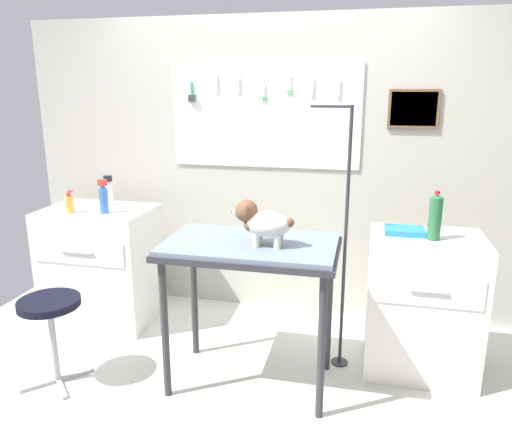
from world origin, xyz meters
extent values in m
cube|color=silver|center=(0.00, 0.00, -0.02)|extent=(4.40, 4.00, 0.04)
cube|color=#B0AF9E|center=(0.00, 1.28, 1.15)|extent=(4.00, 0.06, 2.30)
cube|color=white|center=(-0.06, 1.24, 1.57)|extent=(1.45, 0.02, 0.78)
cylinder|color=gray|center=(-0.63, 1.23, 1.82)|extent=(0.01, 0.02, 0.01)
cylinder|color=#3B8E60|center=(-0.63, 1.22, 1.77)|extent=(0.02, 0.02, 0.09)
cube|color=#3B8E60|center=(-0.63, 1.22, 1.70)|extent=(0.06, 0.02, 0.06)
cube|color=#333338|center=(-0.63, 1.21, 1.70)|extent=(0.05, 0.01, 0.05)
cylinder|color=gray|center=(-0.44, 1.23, 1.88)|extent=(0.01, 0.02, 0.01)
cube|color=silver|center=(-0.44, 1.22, 1.81)|extent=(0.03, 0.01, 0.13)
cylinder|color=gray|center=(-0.27, 1.23, 1.88)|extent=(0.01, 0.02, 0.01)
cube|color=silver|center=(-0.27, 1.22, 1.80)|extent=(0.03, 0.01, 0.13)
cylinder|color=gray|center=(-0.07, 1.23, 1.84)|extent=(0.01, 0.02, 0.01)
cube|color=silver|center=(-0.07, 1.22, 1.77)|extent=(0.01, 0.00, 0.11)
cube|color=silver|center=(-0.06, 1.22, 1.77)|extent=(0.01, 0.00, 0.11)
torus|color=#2FA35E|center=(-0.08, 1.22, 1.69)|extent=(0.03, 0.01, 0.03)
torus|color=#2FA35E|center=(-0.06, 1.22, 1.69)|extent=(0.03, 0.01, 0.03)
cylinder|color=gray|center=(0.13, 1.23, 1.88)|extent=(0.01, 0.02, 0.01)
cube|color=silver|center=(0.12, 1.22, 1.81)|extent=(0.01, 0.00, 0.11)
cube|color=silver|center=(0.13, 1.22, 1.81)|extent=(0.01, 0.00, 0.11)
torus|color=#37A15F|center=(0.11, 1.22, 1.74)|extent=(0.03, 0.01, 0.03)
torus|color=#37A15F|center=(0.14, 1.22, 1.74)|extent=(0.03, 0.01, 0.03)
cylinder|color=gray|center=(0.29, 1.23, 1.86)|extent=(0.01, 0.02, 0.01)
cube|color=silver|center=(0.29, 1.22, 1.78)|extent=(0.03, 0.01, 0.13)
cylinder|color=gray|center=(0.48, 1.23, 1.85)|extent=(0.01, 0.02, 0.01)
cube|color=silver|center=(0.48, 1.22, 1.77)|extent=(0.03, 0.01, 0.13)
cube|color=brown|center=(1.02, 1.24, 1.63)|extent=(0.35, 0.02, 0.27)
cube|color=#AA7C54|center=(1.02, 1.23, 1.63)|extent=(0.31, 0.01, 0.24)
cylinder|color=#2D2D33|center=(-0.37, -0.09, 0.43)|extent=(0.04, 0.04, 0.85)
cylinder|color=#2D2D33|center=(0.53, -0.09, 0.43)|extent=(0.04, 0.04, 0.85)
cylinder|color=#2D2D33|center=(-0.37, 0.41, 0.43)|extent=(0.04, 0.04, 0.85)
cylinder|color=#2D2D33|center=(0.53, 0.41, 0.43)|extent=(0.04, 0.04, 0.85)
cube|color=#2D2D33|center=(0.08, 0.16, 0.87)|extent=(1.02, 0.61, 0.03)
cube|color=slate|center=(0.08, 0.16, 0.90)|extent=(0.99, 0.60, 0.03)
cylinder|color=#2D2D33|center=(0.61, 0.49, 0.01)|extent=(0.11, 0.11, 0.01)
cylinder|color=#2D2D33|center=(0.61, 0.49, 0.84)|extent=(0.02, 0.02, 1.68)
cylinder|color=#2D2D33|center=(0.49, 0.49, 1.67)|extent=(0.24, 0.02, 0.02)
cylinder|color=silver|center=(0.14, 0.07, 0.96)|extent=(0.04, 0.04, 0.09)
cylinder|color=silver|center=(0.14, 0.15, 0.96)|extent=(0.04, 0.04, 0.09)
cylinder|color=silver|center=(0.26, 0.07, 0.96)|extent=(0.04, 0.04, 0.09)
cylinder|color=silver|center=(0.26, 0.14, 0.96)|extent=(0.04, 0.04, 0.09)
ellipsoid|color=silver|center=(0.20, 0.11, 1.04)|extent=(0.26, 0.17, 0.15)
ellipsoid|color=brown|center=(0.10, 0.11, 1.03)|extent=(0.10, 0.12, 0.08)
sphere|color=brown|center=(0.07, 0.11, 1.11)|extent=(0.13, 0.13, 0.13)
ellipsoid|color=silver|center=(0.02, 0.12, 1.10)|extent=(0.06, 0.05, 0.04)
sphere|color=black|center=(-0.01, 0.12, 1.10)|extent=(0.02, 0.02, 0.02)
ellipsoid|color=brown|center=(0.08, 0.06, 1.12)|extent=(0.04, 0.03, 0.07)
ellipsoid|color=brown|center=(0.09, 0.17, 1.12)|extent=(0.04, 0.03, 0.07)
sphere|color=brown|center=(0.32, 0.10, 1.06)|extent=(0.06, 0.06, 0.06)
cube|color=silver|center=(-1.24, 0.74, 0.45)|extent=(0.80, 0.56, 0.89)
cube|color=silver|center=(-1.24, 0.46, 0.64)|extent=(0.70, 0.01, 0.18)
cylinder|color=#99999E|center=(-1.24, 0.45, 0.64)|extent=(0.24, 0.02, 0.02)
cube|color=silver|center=(1.11, 0.56, 0.45)|extent=(0.68, 0.52, 0.90)
cube|color=silver|center=(1.11, 0.29, 0.64)|extent=(0.60, 0.01, 0.18)
cylinder|color=#99999E|center=(1.11, 0.28, 0.64)|extent=(0.20, 0.02, 0.02)
cylinder|color=#9E9EA3|center=(-1.09, -0.12, 0.26)|extent=(0.04, 0.04, 0.51)
cube|color=#9E9EA3|center=(-1.01, -0.04, 0.01)|extent=(0.17, 0.17, 0.02)
cube|color=#9E9EA3|center=(-1.16, -0.04, 0.01)|extent=(0.17, 0.17, 0.02)
cube|color=#9E9EA3|center=(-1.16, -0.19, 0.01)|extent=(0.17, 0.17, 0.02)
cube|color=#9E9EA3|center=(-1.01, -0.19, 0.01)|extent=(0.17, 0.17, 0.02)
cylinder|color=black|center=(-1.09, -0.12, 0.53)|extent=(0.36, 0.36, 0.04)
cylinder|color=#376AB9|center=(-1.12, 0.65, 0.98)|extent=(0.06, 0.06, 0.18)
cylinder|color=#376AB9|center=(-1.12, 0.65, 1.09)|extent=(0.03, 0.03, 0.02)
cube|color=red|center=(-1.12, 0.65, 1.12)|extent=(0.06, 0.04, 0.04)
cylinder|color=gold|center=(-1.37, 0.60, 0.95)|extent=(0.06, 0.06, 0.12)
cylinder|color=red|center=(-1.37, 0.60, 1.03)|extent=(0.03, 0.03, 0.03)
cube|color=red|center=(-1.35, 0.60, 1.05)|extent=(0.03, 0.01, 0.01)
cylinder|color=white|center=(-1.21, 0.89, 0.98)|extent=(0.06, 0.06, 0.17)
cylinder|color=white|center=(-1.21, 0.89, 1.07)|extent=(0.03, 0.03, 0.02)
cube|color=black|center=(-1.21, 0.89, 1.10)|extent=(0.05, 0.03, 0.04)
cylinder|color=#276538|center=(1.13, 0.50, 1.02)|extent=(0.08, 0.08, 0.26)
cone|color=#276538|center=(1.13, 0.50, 1.16)|extent=(0.08, 0.08, 0.02)
cylinder|color=red|center=(1.13, 0.50, 1.18)|extent=(0.03, 0.03, 0.02)
cube|color=#2377BE|center=(0.97, 0.59, 0.91)|extent=(0.24, 0.18, 0.04)
camera|label=1|loc=(0.71, -2.44, 1.78)|focal=34.16mm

